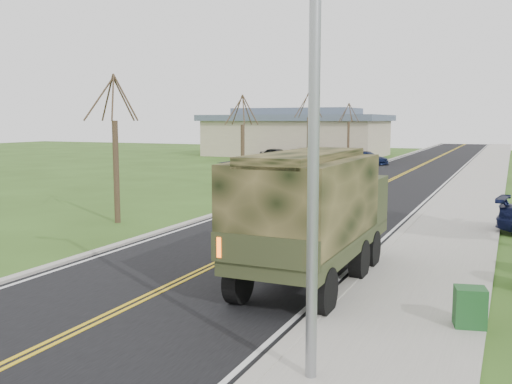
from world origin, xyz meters
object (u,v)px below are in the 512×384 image
Objects in this scene: suv_champagne at (309,181)px; sedan_silver at (352,172)px; military_truck at (314,208)px; utility_box_near at (470,307)px.

suv_champagne reaches higher than sedan_silver.
military_truck reaches higher than suv_champagne.
sedan_silver is at bearing 87.86° from suv_champagne.
suv_champagne is at bearing 104.16° from utility_box_near.
suv_champagne is 6.40× the size of utility_box_near.
sedan_silver is (0.54, 7.61, -0.10)m from suv_champagne.
military_truck is 1.87× the size of sedan_silver.
suv_champagne is at bearing -96.54° from sedan_silver.
military_truck reaches higher than utility_box_near.
military_truck is 8.65× the size of utility_box_near.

